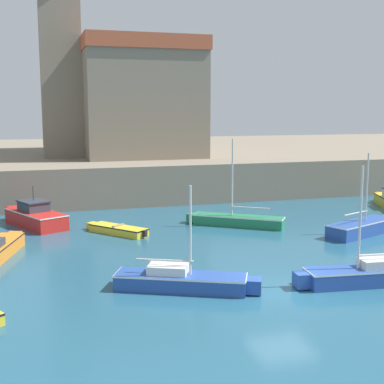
% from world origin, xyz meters
% --- Properties ---
extents(ground_plane, '(200.00, 200.00, 0.00)m').
position_xyz_m(ground_plane, '(0.00, 0.00, 0.00)').
color(ground_plane, '#235670').
extents(quay_seawall, '(120.00, 40.00, 3.04)m').
position_xyz_m(quay_seawall, '(0.00, 39.51, 1.52)').
color(quay_seawall, gray).
rests_on(quay_seawall, ground).
extents(sailboat_blue_2, '(5.76, 3.48, 4.28)m').
position_xyz_m(sailboat_blue_2, '(-3.86, 1.24, 0.41)').
color(sailboat_blue_2, '#284C9E').
rests_on(sailboat_blue_2, ground).
extents(sailboat_green_3, '(5.57, 4.33, 5.44)m').
position_xyz_m(sailboat_green_3, '(2.60, 11.76, 0.39)').
color(sailboat_green_3, '#237A4C').
rests_on(sailboat_green_3, ground).
extents(sailboat_blue_4, '(5.60, 3.23, 4.74)m').
position_xyz_m(sailboat_blue_4, '(8.82, 7.54, 0.45)').
color(sailboat_blue_4, '#284C9E').
rests_on(sailboat_blue_4, ground).
extents(sailboat_blue_5, '(5.73, 1.87, 4.97)m').
position_xyz_m(sailboat_blue_5, '(3.55, -0.29, 0.45)').
color(sailboat_blue_5, '#284C9E').
rests_on(sailboat_blue_5, ground).
extents(dinghy_yellow_6, '(3.32, 3.82, 0.53)m').
position_xyz_m(dinghy_yellow_6, '(-4.85, 11.84, 0.25)').
color(dinghy_yellow_6, yellow).
rests_on(dinghy_yellow_6, ground).
extents(motorboat_red_8, '(3.84, 5.80, 2.51)m').
position_xyz_m(motorboat_red_8, '(-9.48, 15.39, 0.61)').
color(motorboat_red_8, red).
rests_on(motorboat_red_8, ground).
extents(church, '(14.11, 16.50, 16.98)m').
position_xyz_m(church, '(-0.75, 32.03, 8.60)').
color(church, gray).
rests_on(church, quay_seawall).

